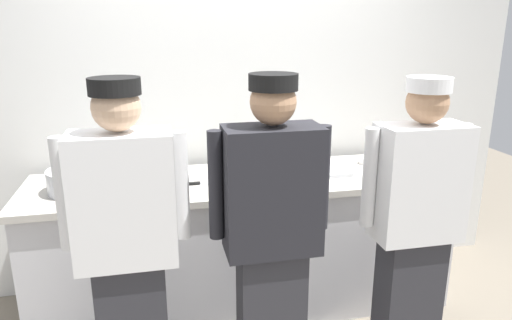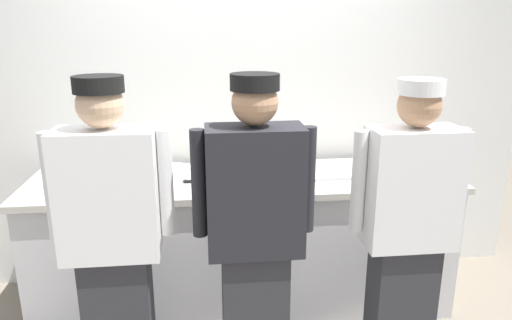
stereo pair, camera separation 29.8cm
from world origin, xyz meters
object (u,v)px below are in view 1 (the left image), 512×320
object	(u,v)px
squeeze_bottle_secondary	(399,156)
ramekin_red_sauce	(237,173)
mixing_bowl_steel	(79,180)
chefs_knife	(204,183)
chef_near_left	(127,243)
sheet_tray	(306,172)
ramekin_yellow_sauce	(367,161)
chef_center	(272,232)
squeeze_bottle_primary	(251,156)
ramekin_green_sauce	(221,168)
plate_stack_front	(174,176)
chef_far_right	(415,221)

from	to	relation	value
squeeze_bottle_secondary	ramekin_red_sauce	bearing A→B (deg)	175.48
mixing_bowl_steel	squeeze_bottle_secondary	xyz separation A→B (m)	(2.02, -0.01, 0.02)
chefs_knife	chef_near_left	bearing A→B (deg)	-123.29
ramekin_red_sauce	sheet_tray	bearing A→B (deg)	-5.90
squeeze_bottle_secondary	sheet_tray	bearing A→B (deg)	176.47
ramekin_yellow_sauce	mixing_bowl_steel	bearing A→B (deg)	-175.29
squeeze_bottle_secondary	ramekin_yellow_sauce	world-z (taller)	squeeze_bottle_secondary
chef_center	squeeze_bottle_primary	size ratio (longest dim) A/B	8.92
chef_near_left	ramekin_red_sauce	size ratio (longest dim) A/B	16.73
ramekin_yellow_sauce	ramekin_green_sauce	bearing A→B (deg)	177.69
chef_near_left	squeeze_bottle_secondary	size ratio (longest dim) A/B	8.55
plate_stack_front	ramekin_green_sauce	distance (m)	0.34
squeeze_bottle_secondary	ramekin_green_sauce	distance (m)	1.18
chef_far_right	ramekin_green_sauce	xyz separation A→B (m)	(-0.89, 0.90, 0.08)
ramekin_red_sauce	ramekin_green_sauce	xyz separation A→B (m)	(-0.08, 0.12, 0.00)
plate_stack_front	ramekin_red_sauce	distance (m)	0.40
ramekin_green_sauce	chefs_knife	world-z (taller)	ramekin_green_sauce
ramekin_yellow_sauce	chefs_knife	xyz separation A→B (m)	(-1.16, -0.19, -0.02)
chefs_knife	squeeze_bottle_primary	bearing A→B (deg)	35.06
sheet_tray	ramekin_yellow_sauce	distance (m)	0.50
chef_near_left	plate_stack_front	world-z (taller)	chef_near_left
chef_near_left	sheet_tray	world-z (taller)	chef_near_left
sheet_tray	squeeze_bottle_primary	xyz separation A→B (m)	(-0.33, 0.18, 0.08)
chef_far_right	ramekin_red_sauce	xyz separation A→B (m)	(-0.81, 0.79, 0.07)
chef_far_right	mixing_bowl_steel	xyz separation A→B (m)	(-1.75, 0.71, 0.12)
squeeze_bottle_secondary	squeeze_bottle_primary	bearing A→B (deg)	167.28
chef_far_right	ramekin_green_sauce	distance (m)	1.27
ramekin_red_sauce	squeeze_bottle_primary	bearing A→B (deg)	46.65
chef_center	mixing_bowl_steel	bearing A→B (deg)	143.15
sheet_tray	squeeze_bottle_primary	world-z (taller)	squeeze_bottle_primary
chef_far_right	plate_stack_front	xyz separation A→B (m)	(-1.20, 0.77, 0.09)
chef_far_right	plate_stack_front	size ratio (longest dim) A/B	7.36
plate_stack_front	squeeze_bottle_primary	distance (m)	0.54
squeeze_bottle_primary	chefs_knife	xyz separation A→B (m)	(-0.34, -0.24, -0.08)
ramekin_yellow_sauce	chefs_knife	world-z (taller)	ramekin_yellow_sauce
squeeze_bottle_primary	ramekin_yellow_sauce	size ratio (longest dim) A/B	1.79
squeeze_bottle_secondary	ramekin_red_sauce	xyz separation A→B (m)	(-1.08, 0.09, -0.07)
ramekin_yellow_sauce	squeeze_bottle_secondary	bearing A→B (deg)	-48.02
squeeze_bottle_primary	chef_center	bearing A→B (deg)	-95.78
sheet_tray	ramekin_red_sauce	world-z (taller)	ramekin_red_sauce
sheet_tray	ramekin_green_sauce	world-z (taller)	ramekin_green_sauce
mixing_bowl_steel	squeeze_bottle_primary	size ratio (longest dim) A/B	1.95
mixing_bowl_steel	ramekin_red_sauce	bearing A→B (deg)	4.67
chef_far_right	ramekin_yellow_sauce	bearing A→B (deg)	81.54
squeeze_bottle_primary	plate_stack_front	bearing A→B (deg)	-164.29
ramekin_red_sauce	squeeze_bottle_secondary	bearing A→B (deg)	-4.52
sheet_tray	chefs_knife	bearing A→B (deg)	-174.51
squeeze_bottle_primary	chefs_knife	world-z (taller)	squeeze_bottle_primary
sheet_tray	chef_near_left	bearing A→B (deg)	-146.91
squeeze_bottle_primary	ramekin_red_sauce	size ratio (longest dim) A/B	1.88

